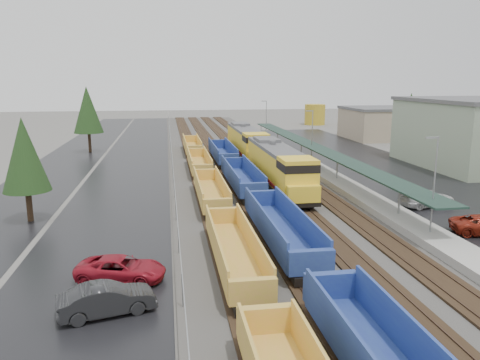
# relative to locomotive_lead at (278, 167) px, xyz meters

# --- Properties ---
(ballast_strip) EXTENTS (20.00, 160.00, 0.08)m
(ballast_strip) POSITION_rel_locomotive_lead_xyz_m (-2.00, 21.71, -2.57)
(ballast_strip) COLOR #302D2B
(ballast_strip) RESTS_ON ground
(trackbed) EXTENTS (14.60, 160.00, 0.22)m
(trackbed) POSITION_rel_locomotive_lead_xyz_m (-2.00, 21.71, -2.46)
(trackbed) COLOR black
(trackbed) RESTS_ON ground
(west_parking_lot) EXTENTS (10.00, 160.00, 0.02)m
(west_parking_lot) POSITION_rel_locomotive_lead_xyz_m (-17.00, 21.71, -2.60)
(west_parking_lot) COLOR black
(west_parking_lot) RESTS_ON ground
(west_road) EXTENTS (9.00, 160.00, 0.02)m
(west_road) POSITION_rel_locomotive_lead_xyz_m (-27.00, 21.71, -2.60)
(west_road) COLOR black
(west_road) RESTS_ON ground
(east_commuter_lot) EXTENTS (16.00, 100.00, 0.02)m
(east_commuter_lot) POSITION_rel_locomotive_lead_xyz_m (17.00, 11.71, -2.60)
(east_commuter_lot) COLOR black
(east_commuter_lot) RESTS_ON ground
(station_platform) EXTENTS (3.00, 80.00, 8.00)m
(station_platform) POSITION_rel_locomotive_lead_xyz_m (7.50, 11.72, -1.88)
(station_platform) COLOR #9E9B93
(station_platform) RESTS_ON ground
(chainlink_fence) EXTENTS (0.08, 160.04, 2.02)m
(chainlink_fence) POSITION_rel_locomotive_lead_xyz_m (-11.50, 20.15, -1.00)
(chainlink_fence) COLOR gray
(chainlink_fence) RESTS_ON ground
(distant_hills) EXTENTS (301.00, 140.00, 25.20)m
(distant_hills) POSITION_rel_locomotive_lead_xyz_m (42.79, 172.40, -2.61)
(distant_hills) COLOR #4B5743
(distant_hills) RESTS_ON ground
(tree_west_near) EXTENTS (3.96, 3.96, 9.00)m
(tree_west_near) POSITION_rel_locomotive_lead_xyz_m (-24.00, -8.29, 3.21)
(tree_west_near) COLOR #332316
(tree_west_near) RESTS_ON ground
(tree_west_far) EXTENTS (4.84, 4.84, 11.00)m
(tree_west_far) POSITION_rel_locomotive_lead_xyz_m (-25.00, 31.71, 4.51)
(tree_west_far) COLOR #332316
(tree_west_far) RESTS_ON ground
(tree_east) EXTENTS (4.40, 4.40, 10.00)m
(tree_east) POSITION_rel_locomotive_lead_xyz_m (26.00, 19.71, 3.86)
(tree_east) COLOR #332316
(tree_east) RESTS_ON ground
(locomotive_lead) EXTENTS (3.32, 21.90, 4.96)m
(locomotive_lead) POSITION_rel_locomotive_lead_xyz_m (0.00, 0.00, 0.00)
(locomotive_lead) COLOR black
(locomotive_lead) RESTS_ON ground
(locomotive_trail) EXTENTS (3.32, 21.90, 4.96)m
(locomotive_trail) POSITION_rel_locomotive_lead_xyz_m (0.00, 21.00, 0.00)
(locomotive_trail) COLOR black
(locomotive_trail) RESTS_ON ground
(well_string_yellow) EXTENTS (2.55, 96.73, 2.26)m
(well_string_yellow) POSITION_rel_locomotive_lead_xyz_m (-8.00, -12.92, -1.47)
(well_string_yellow) COLOR gold
(well_string_yellow) RESTS_ON ground
(well_string_blue) EXTENTS (2.81, 88.87, 2.49)m
(well_string_blue) POSITION_rel_locomotive_lead_xyz_m (-4.00, -17.45, -1.39)
(well_string_blue) COLOR navy
(well_string_blue) RESTS_ON ground
(storage_tank) EXTENTS (5.49, 5.49, 5.49)m
(storage_tank) POSITION_rel_locomotive_lead_xyz_m (27.78, 73.50, 0.13)
(storage_tank) COLOR #B49624
(storage_tank) RESTS_ON ground
(parked_car_west_b) EXTENTS (2.98, 5.29, 1.65)m
(parked_car_west_b) POSITION_rel_locomotive_lead_xyz_m (-15.43, -26.33, -1.79)
(parked_car_west_b) COLOR black
(parked_car_west_b) RESTS_ON ground
(parked_car_west_c) EXTENTS (3.67, 5.81, 1.50)m
(parked_car_west_c) POSITION_rel_locomotive_lead_xyz_m (-15.07, -22.15, -1.87)
(parked_car_west_c) COLOR maroon
(parked_car_west_c) RESTS_ON ground
(parked_car_east_c) EXTENTS (3.22, 5.99, 1.65)m
(parked_car_east_c) POSITION_rel_locomotive_lead_xyz_m (12.56, -9.21, -1.79)
(parked_car_east_c) COLOR silver
(parked_car_east_c) RESTS_ON ground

